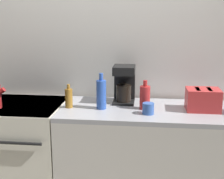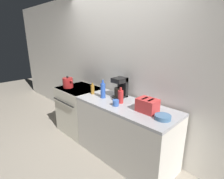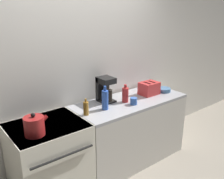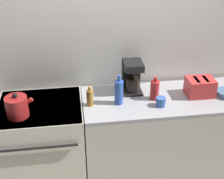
% 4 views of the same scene
% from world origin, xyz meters
% --- Properties ---
extents(ground_plane, '(12.00, 12.00, 0.00)m').
position_xyz_m(ground_plane, '(0.00, 0.00, 0.00)').
color(ground_plane, gray).
extents(wall_back, '(8.00, 0.05, 2.60)m').
position_xyz_m(wall_back, '(0.00, 0.72, 1.30)').
color(wall_back, silver).
rests_on(wall_back, ground_plane).
extents(stove, '(0.78, 0.70, 0.88)m').
position_xyz_m(stove, '(-0.62, 0.33, 0.45)').
color(stove, silver).
rests_on(stove, ground_plane).
extents(counter_block, '(1.55, 0.65, 0.88)m').
position_xyz_m(counter_block, '(0.55, 0.33, 0.44)').
color(counter_block, silver).
rests_on(counter_block, ground_plane).
extents(kettle, '(0.24, 0.19, 0.23)m').
position_xyz_m(kettle, '(-0.79, 0.20, 0.98)').
color(kettle, maroon).
rests_on(kettle, stove).
extents(toaster, '(0.26, 0.20, 0.17)m').
position_xyz_m(toaster, '(0.91, 0.33, 0.97)').
color(toaster, red).
rests_on(toaster, counter_block).
extents(coffee_maker, '(0.18, 0.22, 0.32)m').
position_xyz_m(coffee_maker, '(0.28, 0.51, 1.05)').
color(coffee_maker, black).
rests_on(coffee_maker, counter_block).
extents(bottle_amber, '(0.06, 0.06, 0.19)m').
position_xyz_m(bottle_amber, '(-0.16, 0.29, 0.96)').
color(bottle_amber, '#9E6B23').
rests_on(bottle_amber, counter_block).
extents(bottle_red, '(0.08, 0.08, 0.23)m').
position_xyz_m(bottle_red, '(0.46, 0.32, 0.98)').
color(bottle_red, '#B72828').
rests_on(bottle_red, counter_block).
extents(bottle_blue, '(0.08, 0.08, 0.29)m').
position_xyz_m(bottle_blue, '(0.11, 0.29, 1.00)').
color(bottle_blue, '#2D56B7').
rests_on(bottle_blue, counter_block).
extents(cup_blue, '(0.09, 0.09, 0.09)m').
position_xyz_m(cup_blue, '(0.49, 0.19, 0.93)').
color(cup_blue, '#3860B2').
rests_on(cup_blue, counter_block).
extents(bowl, '(0.19, 0.19, 0.05)m').
position_xyz_m(bowl, '(1.17, 0.28, 0.91)').
color(bowl, teal).
rests_on(bowl, counter_block).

